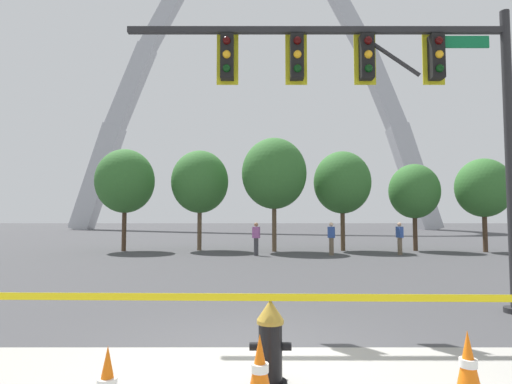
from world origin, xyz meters
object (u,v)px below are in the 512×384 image
object	(u,v)px
pedestrian_standing_center	(255,239)
monument_arch	(255,92)
traffic_cone_by_hydrant	(467,369)
pedestrian_walking_left	(398,238)
fire_hydrant	(269,342)
traffic_cone_curb_edge	(259,374)
pedestrian_walking_right	(330,238)
traffic_signal_gantry	(387,89)

from	to	relation	value
pedestrian_standing_center	monument_arch	bearing A→B (deg)	90.04
traffic_cone_by_hydrant	monument_arch	distance (m)	60.22
pedestrian_walking_left	pedestrian_standing_center	world-z (taller)	same
pedestrian_standing_center	fire_hydrant	bearing A→B (deg)	-89.42
traffic_cone_curb_edge	pedestrian_standing_center	xyz separation A→B (m)	(-0.03, 15.59, 0.46)
monument_arch	traffic_cone_curb_edge	bearing A→B (deg)	-89.94
pedestrian_walking_right	pedestrian_standing_center	bearing A→B (deg)	-176.42
traffic_cone_curb_edge	pedestrian_standing_center	world-z (taller)	pedestrian_standing_center
traffic_cone_by_hydrant	traffic_cone_curb_edge	distance (m)	2.05
pedestrian_walking_right	monument_arch	bearing A→B (deg)	95.17
fire_hydrant	pedestrian_standing_center	size ratio (longest dim) A/B	0.62
monument_arch	pedestrian_walking_right	world-z (taller)	monument_arch
pedestrian_walking_left	pedestrian_walking_right	world-z (taller)	same
traffic_signal_gantry	pedestrian_standing_center	size ratio (longest dim) A/B	4.92
pedestrian_standing_center	pedestrian_walking_left	bearing A→B (deg)	3.53
traffic_cone_by_hydrant	traffic_cone_curb_edge	world-z (taller)	same
fire_hydrant	pedestrian_walking_left	size ratio (longest dim) A/B	0.62
pedestrian_walking_right	traffic_cone_by_hydrant	bearing A→B (deg)	-95.79
pedestrian_standing_center	traffic_signal_gantry	bearing A→B (deg)	-77.22
traffic_cone_by_hydrant	pedestrian_walking_right	distance (m)	15.78
pedestrian_standing_center	pedestrian_walking_right	bearing A→B (deg)	3.58
traffic_cone_by_hydrant	traffic_signal_gantry	bearing A→B (deg)	81.77
traffic_signal_gantry	pedestrian_walking_right	distance (m)	12.41
pedestrian_walking_left	traffic_cone_curb_edge	bearing A→B (deg)	-113.71
traffic_signal_gantry	traffic_cone_curb_edge	bearing A→B (deg)	-123.17
traffic_cone_by_hydrant	pedestrian_standing_center	xyz separation A→B (m)	(-2.08, 15.46, 0.46)
traffic_cone_by_hydrant	pedestrian_walking_left	bearing A→B (deg)	72.56
pedestrian_standing_center	pedestrian_walking_right	world-z (taller)	same
traffic_signal_gantry	pedestrian_walking_left	xyz separation A→B (m)	(4.44, 12.05, -3.59)
traffic_cone_curb_edge	pedestrian_walking_right	xyz separation A→B (m)	(3.64, 15.82, 0.46)
fire_hydrant	pedestrian_walking_right	xyz separation A→B (m)	(3.51, 15.20, 0.35)
pedestrian_walking_left	pedestrian_standing_center	bearing A→B (deg)	-176.47
traffic_cone_by_hydrant	pedestrian_walking_left	world-z (taller)	pedestrian_walking_left
traffic_signal_gantry	traffic_cone_by_hydrant	bearing A→B (deg)	-98.23
fire_hydrant	traffic_cone_curb_edge	bearing A→B (deg)	-101.16
traffic_cone_curb_edge	pedestrian_walking_left	size ratio (longest dim) A/B	0.46
fire_hydrant	monument_arch	bearing A→B (deg)	90.18
monument_arch	pedestrian_standing_center	bearing A→B (deg)	-89.96
traffic_signal_gantry	pedestrian_walking_right	size ratio (longest dim) A/B	4.92
traffic_signal_gantry	pedestrian_walking_right	xyz separation A→B (m)	(1.03, 11.84, -3.59)
fire_hydrant	pedestrian_walking_left	xyz separation A→B (m)	(6.92, 15.41, 0.35)
monument_arch	pedestrian_standing_center	size ratio (longest dim) A/B	34.70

